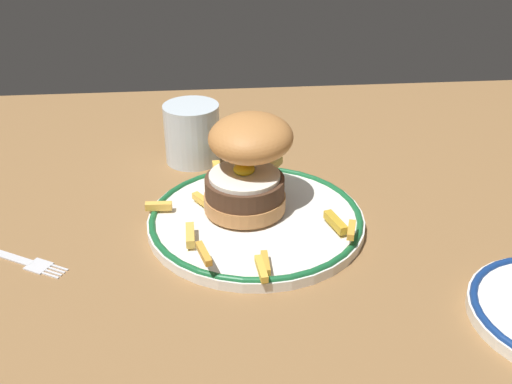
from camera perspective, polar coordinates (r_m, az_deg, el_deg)
The scene contains 6 objects.
ground_plane at distance 73.99cm, azimuth -1.05°, elevation -3.92°, with size 146.13×94.49×4.00cm, color olive.
dinner_plate at distance 71.27cm, azimuth 0.00°, elevation -2.63°, with size 25.99×25.99×1.60cm.
burger at distance 70.19cm, azimuth -0.73°, elevation 2.85°, with size 14.06×14.16×11.36cm.
fries_pile at distance 70.26cm, azimuth -1.10°, elevation -1.72°, with size 24.17×26.28×2.79cm.
water_glass at distance 86.07cm, azimuth -6.15°, elevation 5.37°, with size 7.96×7.96×8.52cm.
fork at distance 71.05cm, azimuth -22.20°, elevation -5.89°, with size 13.19×8.33×0.36cm.
Camera 1 is at (-4.25, -61.61, 38.76)cm, focal length 41.55 mm.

